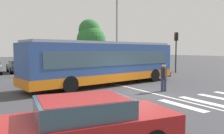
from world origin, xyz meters
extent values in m
plane|color=#3D3D42|center=(0.00, 0.00, 0.00)|extent=(160.00, 160.00, 0.00)
cylinder|color=black|center=(3.28, 5.49, 0.50)|extent=(1.04, 0.46, 1.00)
cylinder|color=black|center=(3.66, 3.18, 0.50)|extent=(1.04, 0.46, 1.00)
cylinder|color=black|center=(-4.12, 4.28, 0.50)|extent=(1.04, 0.46, 1.00)
cylinder|color=black|center=(-3.74, 1.97, 0.50)|extent=(1.04, 0.46, 1.00)
cube|color=#2D4C8E|center=(-0.46, 3.69, 1.62)|extent=(11.98, 4.40, 2.55)
cube|color=orange|center=(-0.46, 3.69, 0.62)|extent=(12.10, 4.44, 0.55)
cube|color=#3D5666|center=(-0.46, 3.69, 1.93)|extent=(10.60, 4.23, 0.96)
cube|color=#3D5666|center=(5.32, 4.63, 1.83)|extent=(0.40, 2.22, 1.63)
cube|color=black|center=(5.32, 4.63, 2.72)|extent=(0.37, 1.92, 0.28)
cube|color=#99999E|center=(-0.46, 3.69, 2.98)|extent=(11.48, 4.12, 0.16)
cube|color=#28282B|center=(5.44, 4.65, 0.43)|extent=(0.53, 2.54, 0.36)
cylinder|color=#333856|center=(1.31, -0.24, 0.42)|extent=(0.16, 0.16, 0.85)
cylinder|color=#333856|center=(1.39, -0.40, 0.42)|extent=(0.16, 0.16, 0.85)
cube|color=#232328|center=(1.35, -0.32, 1.15)|extent=(0.48, 0.42, 0.60)
cylinder|color=#232328|center=(1.14, -0.44, 1.12)|extent=(0.10, 0.10, 0.55)
cylinder|color=#232328|center=(1.56, -0.21, 1.12)|extent=(0.10, 0.10, 0.55)
sphere|color=tan|center=(1.35, -0.32, 1.56)|extent=(0.22, 0.22, 0.22)
sphere|color=black|center=(1.35, -0.32, 1.63)|extent=(0.19, 0.19, 0.19)
cylinder|color=black|center=(-4.57, -4.84, 0.32)|extent=(0.66, 0.28, 0.64)
cube|color=#AD1E1E|center=(-6.05, -5.51, 0.64)|extent=(4.69, 2.35, 0.52)
cube|color=#3D5666|center=(-6.14, -5.50, 1.12)|extent=(2.34, 1.85, 0.44)
cube|color=#AD1E1E|center=(-6.14, -5.50, 1.30)|extent=(2.15, 1.76, 0.09)
cylinder|color=black|center=(-6.18, 17.74, 0.32)|extent=(0.22, 0.65, 0.64)
cylinder|color=black|center=(-6.28, 14.95, 0.32)|extent=(0.22, 0.65, 0.64)
cylinder|color=black|center=(-5.37, 17.87, 0.32)|extent=(0.21, 0.64, 0.64)
cylinder|color=black|center=(-3.70, 17.89, 0.32)|extent=(0.21, 0.64, 0.64)
cylinder|color=black|center=(-5.34, 15.08, 0.32)|extent=(0.21, 0.64, 0.64)
cylinder|color=black|center=(-3.67, 15.10, 0.32)|extent=(0.21, 0.64, 0.64)
cube|color=#38383D|center=(-4.52, 16.49, 0.64)|extent=(1.87, 4.52, 0.52)
cube|color=#3D5666|center=(-4.52, 16.40, 1.12)|extent=(1.62, 2.18, 0.44)
cube|color=#38383D|center=(-4.52, 16.40, 1.30)|extent=(1.55, 2.00, 0.09)
cylinder|color=black|center=(-2.52, 17.37, 0.32)|extent=(0.21, 0.64, 0.64)
cylinder|color=black|center=(-0.85, 17.39, 0.32)|extent=(0.21, 0.64, 0.64)
cylinder|color=black|center=(-2.49, 14.58, 0.32)|extent=(0.21, 0.64, 0.64)
cylinder|color=black|center=(-0.81, 14.60, 0.32)|extent=(0.21, 0.64, 0.64)
cube|color=white|center=(-1.67, 15.98, 0.64)|extent=(1.87, 4.52, 0.52)
cube|color=#3D5666|center=(-1.67, 15.89, 1.12)|extent=(1.63, 2.18, 0.44)
cube|color=white|center=(-1.67, 15.89, 1.30)|extent=(1.55, 2.00, 0.09)
cylinder|color=black|center=(0.07, 17.98, 0.32)|extent=(0.22, 0.65, 0.64)
cylinder|color=black|center=(1.75, 17.93, 0.32)|extent=(0.22, 0.65, 0.64)
cylinder|color=black|center=(-0.01, 15.19, 0.32)|extent=(0.22, 0.65, 0.64)
cylinder|color=black|center=(1.66, 15.14, 0.32)|extent=(0.22, 0.65, 0.64)
cube|color=#AD1E1E|center=(0.87, 16.56, 0.64)|extent=(1.95, 4.55, 0.52)
cube|color=#3D5666|center=(0.87, 16.47, 1.12)|extent=(1.66, 2.21, 0.44)
cube|color=#AD1E1E|center=(0.87, 16.47, 1.30)|extent=(1.59, 2.02, 0.09)
cylinder|color=black|center=(2.65, 17.29, 0.32)|extent=(0.20, 0.64, 0.64)
cylinder|color=black|center=(4.32, 17.28, 0.32)|extent=(0.20, 0.64, 0.64)
cylinder|color=black|center=(2.63, 14.50, 0.32)|extent=(0.20, 0.64, 0.64)
cylinder|color=black|center=(4.30, 14.49, 0.32)|extent=(0.20, 0.64, 0.64)
cube|color=#196B70|center=(3.47, 15.89, 0.64)|extent=(1.85, 4.51, 0.52)
cube|color=#3D5666|center=(3.47, 15.80, 1.12)|extent=(1.62, 2.17, 0.44)
cube|color=#196B70|center=(3.47, 15.80, 1.30)|extent=(1.54, 1.99, 0.09)
cylinder|color=#28282B|center=(10.50, 7.50, 1.75)|extent=(0.14, 0.14, 3.50)
cube|color=black|center=(10.50, 7.50, 3.95)|extent=(0.28, 0.32, 0.90)
cylinder|color=red|center=(10.33, 7.50, 4.22)|extent=(0.04, 0.20, 0.20)
cylinder|color=#463707|center=(10.33, 7.50, 3.92)|extent=(0.04, 0.20, 0.20)
cylinder|color=#093B10|center=(10.33, 7.50, 3.62)|extent=(0.04, 0.20, 0.20)
cylinder|color=#28282B|center=(7.43, 11.19, 1.15)|extent=(0.12, 0.12, 2.30)
cylinder|color=#28282B|center=(11.71, 11.19, 1.15)|extent=(0.12, 0.12, 2.30)
cube|color=slate|center=(9.57, 11.89, 1.26)|extent=(4.11, 0.04, 1.93)
cylinder|color=#515660|center=(9.57, 11.19, 2.48)|extent=(4.37, 1.54, 1.54)
cube|color=#4C3823|center=(9.57, 11.19, 0.45)|extent=(3.43, 0.36, 0.08)
cylinder|color=#939399|center=(5.55, 11.83, 4.65)|extent=(0.20, 0.20, 9.29)
cylinder|color=brown|center=(6.74, 21.22, 1.22)|extent=(0.36, 0.36, 2.44)
sphere|color=#2D7033|center=(6.74, 21.22, 3.99)|extent=(4.43, 4.43, 4.43)
sphere|color=#2D7033|center=(6.62, 21.54, 5.54)|extent=(3.32, 3.32, 3.32)
cube|color=silver|center=(-1.90, -3.38, 0.00)|extent=(0.45, 2.68, 0.01)
cube|color=silver|center=(-0.46, -3.38, 0.00)|extent=(0.45, 2.68, 0.01)
cube|color=silver|center=(0.99, -3.38, 0.00)|extent=(0.45, 2.68, 0.01)
cube|color=silver|center=(2.43, -3.38, 0.00)|extent=(0.45, 2.68, 0.01)
cube|color=silver|center=(0.35, 2.00, 0.00)|extent=(0.16, 24.00, 0.01)
camera|label=1|loc=(-8.27, -10.48, 2.48)|focal=36.54mm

